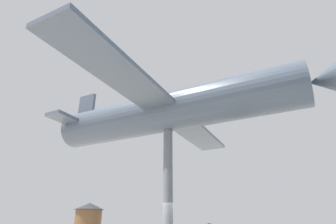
# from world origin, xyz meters

# --- Properties ---
(support_pylon_central) EXTENTS (0.42, 0.42, 5.73)m
(support_pylon_central) POSITION_xyz_m (0.00, 0.00, 2.87)
(support_pylon_central) COLOR slate
(support_pylon_central) RESTS_ON ground_plane
(suspended_airplane) EXTENTS (14.25, 14.07, 3.10)m
(suspended_airplane) POSITION_xyz_m (-0.02, 0.33, 6.70)
(suspended_airplane) COLOR #4C5666
(suspended_airplane) RESTS_ON support_pylon_central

